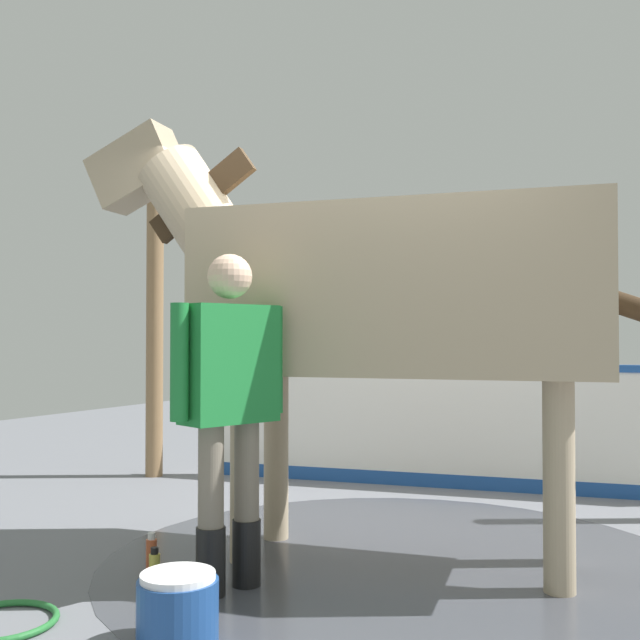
% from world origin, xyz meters
% --- Properties ---
extents(ground_plane, '(16.00, 16.00, 0.02)m').
position_xyz_m(ground_plane, '(0.00, 0.00, -0.01)').
color(ground_plane, slate).
extents(wet_patch, '(3.45, 3.45, 0.00)m').
position_xyz_m(wet_patch, '(-0.22, 0.27, 0.00)').
color(wet_patch, '#42444C').
rests_on(wet_patch, ground).
extents(barrier_wall, '(4.24, 0.82, 1.07)m').
position_xyz_m(barrier_wall, '(0.16, -1.93, 0.50)').
color(barrier_wall, white).
rests_on(barrier_wall, ground).
extents(roof_post_near, '(0.16, 0.16, 3.04)m').
position_xyz_m(roof_post_near, '(2.81, -1.17, 1.52)').
color(roof_post_near, olive).
rests_on(roof_post_near, ground).
extents(horse, '(3.64, 1.33, 2.68)m').
position_xyz_m(horse, '(-0.10, 0.29, 1.56)').
color(horse, tan).
rests_on(horse, ground).
extents(handler, '(0.37, 0.66, 1.73)m').
position_xyz_m(handler, '(0.38, 1.12, 1.01)').
color(handler, black).
rests_on(handler, ground).
extents(wash_bucket, '(0.35, 0.35, 0.30)m').
position_xyz_m(wash_bucket, '(0.20, 1.77, 0.15)').
color(wash_bucket, '#1E478C').
rests_on(wash_bucket, ground).
extents(bottle_shampoo, '(0.06, 0.06, 0.19)m').
position_xyz_m(bottle_shampoo, '(0.79, 1.22, 0.09)').
color(bottle_shampoo, '#D8CC4C').
rests_on(bottle_shampoo, ground).
extents(bottle_spray, '(0.06, 0.06, 0.21)m').
position_xyz_m(bottle_spray, '(0.96, 1.04, 0.09)').
color(bottle_spray, '#CC5933').
rests_on(bottle_spray, ground).
extents(hose_coil, '(0.51, 0.51, 0.03)m').
position_xyz_m(hose_coil, '(1.03, 1.98, 0.02)').
color(hose_coil, '#267233').
rests_on(hose_coil, ground).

